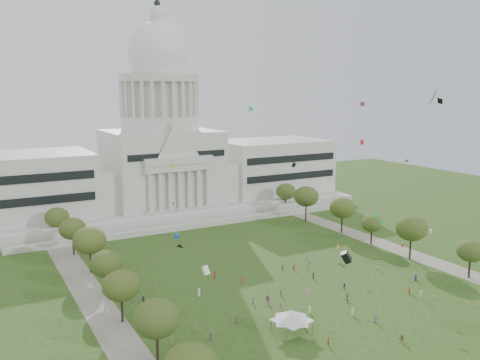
{
  "coord_description": "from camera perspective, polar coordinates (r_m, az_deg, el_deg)",
  "views": [
    {
      "loc": [
        -73.03,
        -87.91,
        50.62
      ],
      "look_at": [
        0.0,
        45.0,
        24.0
      ],
      "focal_mm": 38.0,
      "sensor_mm": 36.0,
      "label": 1
    }
  ],
  "objects": [
    {
      "name": "ground",
      "position": [
        125.0,
        10.3,
        -14.1
      ],
      "size": [
        400.0,
        400.0,
        0.0
      ],
      "primitive_type": "plane",
      "color": "#2A4B17",
      "rests_on": "ground"
    },
    {
      "name": "capitol",
      "position": [
        216.19,
        -8.8,
        2.31
      ],
      "size": [
        160.0,
        64.5,
        91.3
      ],
      "color": "beige",
      "rests_on": "ground"
    },
    {
      "name": "path_left",
      "position": [
        130.73,
        -15.89,
        -13.22
      ],
      "size": [
        8.0,
        160.0,
        0.04
      ],
      "primitive_type": "cube",
      "color": "gray",
      "rests_on": "ground"
    },
    {
      "name": "path_right",
      "position": [
        176.38,
        16.36,
        -7.13
      ],
      "size": [
        8.0,
        160.0,
        0.04
      ],
      "primitive_type": "cube",
      "color": "gray",
      "rests_on": "ground"
    },
    {
      "name": "row_tree_l_1",
      "position": [
        98.95,
        -9.35,
        -15.09
      ],
      "size": [
        8.86,
        8.86,
        12.59
      ],
      "color": "black",
      "rests_on": "ground"
    },
    {
      "name": "row_tree_r_1",
      "position": [
        153.27,
        24.49,
        -7.25
      ],
      "size": [
        7.58,
        7.58,
        10.78
      ],
      "color": "black",
      "rests_on": "ground"
    },
    {
      "name": "row_tree_l_2",
      "position": [
        116.73,
        -13.21,
        -11.47
      ],
      "size": [
        8.42,
        8.42,
        11.97
      ],
      "color": "black",
      "rests_on": "ground"
    },
    {
      "name": "row_tree_r_2",
      "position": [
        162.82,
        18.7,
        -5.15
      ],
      "size": [
        9.55,
        9.55,
        13.58
      ],
      "color": "black",
      "rests_on": "ground"
    },
    {
      "name": "row_tree_l_3",
      "position": [
        132.21,
        -14.78,
        -9.1
      ],
      "size": [
        8.12,
        8.12,
        11.55
      ],
      "color": "black",
      "rests_on": "ground"
    },
    {
      "name": "row_tree_r_3",
      "position": [
        175.12,
        14.6,
        -4.77
      ],
      "size": [
        7.01,
        7.01,
        9.98
      ],
      "color": "black",
      "rests_on": "ground"
    },
    {
      "name": "row_tree_l_4",
      "position": [
        149.1,
        -16.56,
        -6.52
      ],
      "size": [
        9.29,
        9.29,
        13.21
      ],
      "color": "black",
      "rests_on": "ground"
    },
    {
      "name": "row_tree_r_4",
      "position": [
        186.05,
        11.43,
        -3.08
      ],
      "size": [
        9.19,
        9.19,
        13.06
      ],
      "color": "black",
      "rests_on": "ground"
    },
    {
      "name": "row_tree_l_5",
      "position": [
        166.76,
        -18.3,
        -5.22
      ],
      "size": [
        8.33,
        8.33,
        11.85
      ],
      "color": "black",
      "rests_on": "ground"
    },
    {
      "name": "row_tree_r_5",
      "position": [
        200.57,
        7.45,
        -1.84
      ],
      "size": [
        9.82,
        9.82,
        13.96
      ],
      "color": "black",
      "rests_on": "ground"
    },
    {
      "name": "row_tree_l_6",
      "position": [
        183.91,
        -19.86,
        -3.96
      ],
      "size": [
        8.19,
        8.19,
        11.64
      ],
      "color": "black",
      "rests_on": "ground"
    },
    {
      "name": "row_tree_r_6",
      "position": [
        216.61,
        5.17,
        -1.3
      ],
      "size": [
        8.42,
        8.42,
        11.97
      ],
      "color": "black",
      "rests_on": "ground"
    },
    {
      "name": "event_tent",
      "position": [
        111.14,
        5.84,
        -14.87
      ],
      "size": [
        11.33,
        11.33,
        5.23
      ],
      "color": "#4C4C4C",
      "rests_on": "ground"
    },
    {
      "name": "person_0",
      "position": [
        147.61,
        19.13,
        -10.32
      ],
      "size": [
        1.0,
        0.93,
        1.72
      ],
      "primitive_type": "imported",
      "rotation": [
        0.0,
        0.0,
        5.68
      ],
      "color": "navy",
      "rests_on": "ground"
    },
    {
      "name": "person_2",
      "position": [
        153.02,
        15.26,
        -9.36
      ],
      "size": [
        1.03,
        0.8,
        1.86
      ],
      "primitive_type": "imported",
      "rotation": [
        0.0,
        0.0,
        0.3
      ],
      "color": "silver",
      "rests_on": "ground"
    },
    {
      "name": "person_3",
      "position": [
        128.46,
        11.96,
        -13.07
      ],
      "size": [
        0.56,
        1.08,
        1.68
      ],
      "primitive_type": "imported",
      "rotation": [
        0.0,
        0.0,
        4.71
      ],
      "color": "#33723F",
      "rests_on": "ground"
    },
    {
      "name": "person_4",
      "position": [
        130.51,
        11.95,
        -12.71
      ],
      "size": [
        0.82,
        1.06,
        1.6
      ],
      "primitive_type": "imported",
      "rotation": [
        0.0,
        0.0,
        4.34
      ],
      "color": "#26262B",
      "rests_on": "ground"
    },
    {
      "name": "person_5",
      "position": [
        126.42,
        3.14,
        -13.17
      ],
      "size": [
        1.85,
        1.79,
        1.99
      ],
      "primitive_type": "imported",
      "rotation": [
        0.0,
        0.0,
        2.4
      ],
      "color": "#994C8C",
      "rests_on": "ground"
    },
    {
      "name": "person_6",
      "position": [
        120.33,
        14.98,
        -14.82
      ],
      "size": [
        0.8,
        0.99,
        1.75
      ],
      "primitive_type": "imported",
      "rotation": [
        0.0,
        0.0,
        1.9
      ],
      "color": "#994C8C",
      "rests_on": "ground"
    },
    {
      "name": "person_7",
      "position": [
        108.74,
        9.87,
        -17.39
      ],
      "size": [
        0.79,
        0.84,
        1.86
      ],
      "primitive_type": "imported",
      "rotation": [
        0.0,
        0.0,
        4.12
      ],
      "color": "#B21E1E",
      "rests_on": "ground"
    },
    {
      "name": "person_8",
      "position": [
        125.69,
        1.45,
        -13.42
      ],
      "size": [
        0.75,
        0.48,
        1.52
      ],
      "primitive_type": "imported",
      "rotation": [
        0.0,
        0.0,
        3.18
      ],
      "color": "#994C8C",
      "rests_on": "ground"
    },
    {
      "name": "person_9",
      "position": [
        136.31,
        19.66,
        -12.02
      ],
      "size": [
        1.14,
        1.4,
        1.92
      ],
      "primitive_type": "imported",
      "rotation": [
        0.0,
        0.0,
        1.09
      ],
      "color": "silver",
      "rests_on": "ground"
    },
    {
      "name": "person_10",
      "position": [
        136.82,
        11.64,
        -11.58
      ],
      "size": [
        0.6,
        1.04,
        1.72
      ],
      "primitive_type": "imported",
      "rotation": [
        0.0,
        0.0,
        1.62
      ],
      "color": "navy",
      "rests_on": "ground"
    },
    {
      "name": "person_11",
      "position": [
        113.41,
        17.72,
        -16.59
      ],
      "size": [
        1.66,
        1.02,
        1.67
      ],
      "primitive_type": "imported",
      "rotation": [
        0.0,
        0.0,
        2.86
      ],
      "color": "olive",
      "rests_on": "ground"
    },
    {
      "name": "distant_crowd",
      "position": [
        128.34,
        1.33,
        -12.87
      ],
      "size": [
        63.78,
        36.81,
        1.94
      ],
      "color": "olive",
      "rests_on": "ground"
    },
    {
      "name": "kite_swarm",
      "position": [
        122.25,
        9.01,
        -1.07
      ],
      "size": [
        87.62,
        106.37,
        62.75
      ],
      "color": "white",
      "rests_on": "ground"
    }
  ]
}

